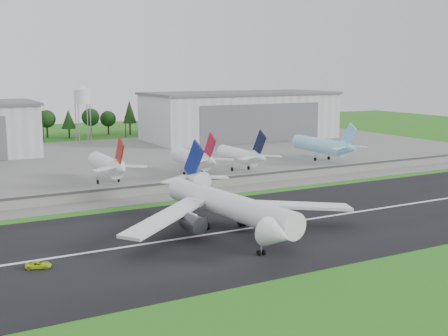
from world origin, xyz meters
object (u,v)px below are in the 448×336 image
parked_jet_red_b (195,159)px  main_airliner (229,211)px  ground_vehicle (38,265)px  parked_jet_skyblue (325,146)px  parked_jet_navy (242,155)px  parked_jet_red_a (109,165)px

parked_jet_red_b → main_airliner: bearing=-108.9°
main_airliner → ground_vehicle: main_airliner is taller
parked_jet_red_b → parked_jet_skyblue: bearing=4.8°
parked_jet_red_b → ground_vehicle: bearing=-132.7°
parked_jet_red_b → parked_jet_navy: 19.15m
ground_vehicle → parked_jet_skyblue: (126.21, 76.21, 5.53)m
parked_jet_navy → parked_jet_skyblue: 41.76m
main_airliner → parked_jet_red_b: size_ratio=1.89×
ground_vehicle → parked_jet_red_b: 96.95m
parked_jet_red_b → parked_jet_red_a: bearing=180.0°
main_airliner → parked_jet_navy: bearing=-129.8°
main_airliner → parked_jet_red_a: main_airliner is taller
main_airliner → parked_jet_navy: main_airliner is taller
main_airliner → ground_vehicle: size_ratio=12.66×
parked_jet_red_b → parked_jet_skyblue: (60.60, 5.04, 0.20)m
main_airliner → parked_jet_navy: 79.09m
parked_jet_red_a → parked_jet_red_b: parked_jet_red_a is taller
ground_vehicle → parked_jet_red_a: 79.49m
ground_vehicle → parked_jet_skyblue: parked_jet_skyblue is taller
ground_vehicle → parked_jet_red_a: size_ratio=0.15×
parked_jet_red_b → parked_jet_navy: (19.15, -0.04, -0.18)m
ground_vehicle → parked_jet_red_b: parked_jet_red_b is taller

